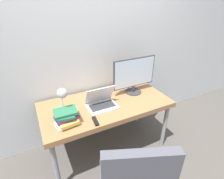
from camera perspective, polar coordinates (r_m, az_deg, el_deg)
name	(u,v)px	position (r m, az deg, el deg)	size (l,w,h in m)	color
ground_plane	(120,167)	(2.33, 2.50, -23.98)	(12.00, 12.00, 0.00)	#514C47
wall_back	(90,46)	(2.23, -7.19, 14.06)	(8.00, 0.05, 2.60)	silver
desk	(106,107)	(2.12, -2.03, -5.71)	(1.52, 0.74, 0.72)	#996B42
laptop	(101,102)	(2.00, -3.47, -4.25)	(0.34, 0.25, 0.24)	silver
monitor	(134,74)	(2.22, 7.25, 4.90)	(0.58, 0.21, 0.46)	#333338
desk_lamp	(62,99)	(1.80, -15.90, -2.93)	(0.15, 0.26, 0.35)	#4C4C51
book_stack	(66,117)	(1.78, -14.66, -8.83)	(0.24, 0.22, 0.15)	silver
tv_remote	(95,121)	(1.79, -5.45, -10.24)	(0.05, 0.14, 0.02)	black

